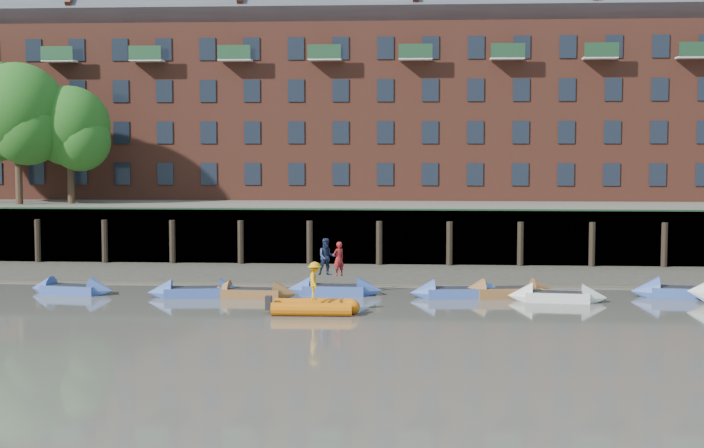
# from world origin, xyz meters

# --- Properties ---
(ground) EXTENTS (220.00, 220.00, 0.00)m
(ground) POSITION_xyz_m (0.00, 0.00, 0.00)
(ground) COLOR #5D5950
(ground) RESTS_ON ground
(foreshore) EXTENTS (110.00, 8.00, 0.50)m
(foreshore) POSITION_xyz_m (0.00, 18.00, 0.00)
(foreshore) COLOR #3D382F
(foreshore) RESTS_ON ground
(mud_band) EXTENTS (110.00, 1.60, 0.10)m
(mud_band) POSITION_xyz_m (0.00, 14.60, 0.00)
(mud_band) COLOR #4C4336
(mud_band) RESTS_ON ground
(river_wall) EXTENTS (110.00, 1.23, 3.30)m
(river_wall) POSITION_xyz_m (-0.00, 22.38, 1.59)
(river_wall) COLOR #2D2A26
(river_wall) RESTS_ON ground
(bank_terrace) EXTENTS (110.00, 28.00, 3.20)m
(bank_terrace) POSITION_xyz_m (0.00, 36.00, 1.60)
(bank_terrace) COLOR #5E594D
(bank_terrace) RESTS_ON ground
(apartment_terrace) EXTENTS (80.60, 15.56, 20.98)m
(apartment_terrace) POSITION_xyz_m (-0.00, 36.99, 12.82)
(apartment_terrace) COLOR brown
(apartment_terrace) RESTS_ON bank_terrace
(tree_cluster) EXTENTS (11.76, 7.74, 9.40)m
(tree_cluster) POSITION_xyz_m (-25.62, 27.35, 9.00)
(tree_cluster) COLOR #3A281C
(tree_cluster) RESTS_ON bank_terrace
(rowboat_0) EXTENTS (4.29, 1.92, 1.20)m
(rowboat_0) POSITION_xyz_m (-15.90, 10.33, 0.21)
(rowboat_0) COLOR #3751A2
(rowboat_0) RESTS_ON ground
(rowboat_1) EXTENTS (4.50, 1.91, 1.26)m
(rowboat_1) POSITION_xyz_m (-9.92, 9.84, 0.22)
(rowboat_1) COLOR #3751A2
(rowboat_1) RESTS_ON ground
(rowboat_2) EXTENTS (4.17, 1.39, 1.19)m
(rowboat_2) POSITION_xyz_m (-7.32, 9.74, 0.21)
(rowboat_2) COLOR brown
(rowboat_2) RESTS_ON ground
(rowboat_3) EXTENTS (4.49, 1.55, 1.28)m
(rowboat_3) POSITION_xyz_m (-3.66, 10.90, 0.23)
(rowboat_3) COLOR #3751A2
(rowboat_3) RESTS_ON ground
(rowboat_4) EXTENTS (4.49, 1.74, 1.27)m
(rowboat_4) POSITION_xyz_m (2.01, 10.44, 0.22)
(rowboat_4) COLOR #3751A2
(rowboat_4) RESTS_ON ground
(rowboat_5) EXTENTS (4.70, 2.03, 1.32)m
(rowboat_5) POSITION_xyz_m (4.30, 10.64, 0.23)
(rowboat_5) COLOR brown
(rowboat_5) RESTS_ON ground
(rowboat_6) EXTENTS (4.42, 1.73, 1.25)m
(rowboat_6) POSITION_xyz_m (6.35, 9.52, 0.22)
(rowboat_6) COLOR silver
(rowboat_6) RESTS_ON ground
(rowboat_7) EXTENTS (5.08, 2.04, 1.43)m
(rowboat_7) POSITION_xyz_m (12.36, 10.93, 0.25)
(rowboat_7) COLOR #3751A2
(rowboat_7) RESTS_ON ground
(rib_tender) EXTENTS (3.60, 1.75, 0.62)m
(rib_tender) POSITION_xyz_m (-3.97, 5.69, 0.27)
(rib_tender) COLOR #CF6008
(rib_tender) RESTS_ON ground
(person_rower_a) EXTENTS (0.69, 0.67, 1.60)m
(person_rower_a) POSITION_xyz_m (-3.47, 10.95, 1.66)
(person_rower_a) COLOR maroon
(person_rower_a) RESTS_ON rowboat_3
(person_rower_b) EXTENTS (0.99, 0.86, 1.74)m
(person_rower_b) POSITION_xyz_m (-4.04, 11.15, 1.73)
(person_rower_b) COLOR #19233F
(person_rower_b) RESTS_ON rowboat_3
(person_rib_crew) EXTENTS (0.69, 1.06, 1.56)m
(person_rib_crew) POSITION_xyz_m (-4.03, 5.67, 1.36)
(person_rib_crew) COLOR orange
(person_rib_crew) RESTS_ON rib_tender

